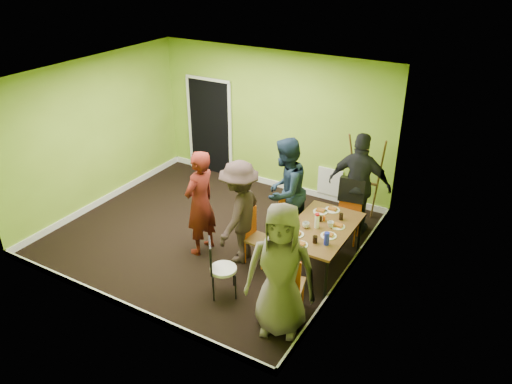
# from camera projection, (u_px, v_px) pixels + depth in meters

# --- Properties ---
(ground) EXTENTS (5.00, 5.00, 0.00)m
(ground) POSITION_uv_depth(u_px,v_px,m) (211.00, 234.00, 8.74)
(ground) COLOR black
(ground) RESTS_ON ground
(room_walls) EXTENTS (5.04, 4.54, 2.82)m
(room_walls) POSITION_uv_depth(u_px,v_px,m) (209.00, 182.00, 8.34)
(room_walls) COLOR olive
(room_walls) RESTS_ON ground
(dining_table) EXTENTS (0.90, 1.50, 0.75)m
(dining_table) POSITION_uv_depth(u_px,v_px,m) (321.00, 231.00, 7.52)
(dining_table) COLOR black
(dining_table) RESTS_ON ground
(chair_left_far) EXTENTS (0.43, 0.43, 0.94)m
(chair_left_far) POSITION_uv_depth(u_px,v_px,m) (290.00, 219.00, 8.17)
(chair_left_far) COLOR orange
(chair_left_far) RESTS_ON ground
(chair_left_near) EXTENTS (0.39, 0.39, 0.89)m
(chair_left_near) POSITION_uv_depth(u_px,v_px,m) (255.00, 233.00, 7.82)
(chair_left_near) COLOR orange
(chair_left_near) RESTS_ON ground
(chair_back_end) EXTENTS (0.49, 0.56, 1.05)m
(chair_back_end) POSITION_uv_depth(u_px,v_px,m) (351.00, 197.00, 8.40)
(chair_back_end) COLOR orange
(chair_back_end) RESTS_ON ground
(chair_front_end) EXTENTS (0.49, 0.49, 0.98)m
(chair_front_end) POSITION_uv_depth(u_px,v_px,m) (288.00, 282.00, 6.63)
(chair_front_end) COLOR orange
(chair_front_end) RESTS_ON ground
(chair_bentwood) EXTENTS (0.49, 0.49, 0.89)m
(chair_bentwood) POSITION_uv_depth(u_px,v_px,m) (219.00, 265.00, 7.06)
(chair_bentwood) COLOR black
(chair_bentwood) RESTS_ON ground
(easel) EXTENTS (0.67, 0.63, 1.68)m
(easel) POSITION_uv_depth(u_px,v_px,m) (365.00, 181.00, 8.74)
(easel) COLOR brown
(easel) RESTS_ON ground
(plate_near_left) EXTENTS (0.23, 0.23, 0.01)m
(plate_near_left) POSITION_uv_depth(u_px,v_px,m) (320.00, 212.00, 7.91)
(plate_near_left) COLOR white
(plate_near_left) RESTS_ON dining_table
(plate_near_right) EXTENTS (0.23, 0.23, 0.01)m
(plate_near_right) POSITION_uv_depth(u_px,v_px,m) (296.00, 234.00, 7.31)
(plate_near_right) COLOR white
(plate_near_right) RESTS_ON dining_table
(plate_far_back) EXTENTS (0.24, 0.24, 0.01)m
(plate_far_back) POSITION_uv_depth(u_px,v_px,m) (332.00, 210.00, 7.96)
(plate_far_back) COLOR white
(plate_far_back) RESTS_ON dining_table
(plate_far_front) EXTENTS (0.22, 0.22, 0.01)m
(plate_far_front) POSITION_uv_depth(u_px,v_px,m) (300.00, 245.00, 7.06)
(plate_far_front) COLOR white
(plate_far_front) RESTS_ON dining_table
(plate_wall_back) EXTENTS (0.21, 0.21, 0.01)m
(plate_wall_back) POSITION_uv_depth(u_px,v_px,m) (338.00, 227.00, 7.51)
(plate_wall_back) COLOR white
(plate_wall_back) RESTS_ON dining_table
(plate_wall_front) EXTENTS (0.24, 0.24, 0.01)m
(plate_wall_front) POSITION_uv_depth(u_px,v_px,m) (329.00, 236.00, 7.27)
(plate_wall_front) COLOR white
(plate_wall_front) RESTS_ON dining_table
(thermos) EXTENTS (0.07, 0.07, 0.21)m
(thermos) POSITION_uv_depth(u_px,v_px,m) (317.00, 221.00, 7.44)
(thermos) COLOR white
(thermos) RESTS_ON dining_table
(blue_bottle) EXTENTS (0.08, 0.08, 0.20)m
(blue_bottle) POSITION_uv_depth(u_px,v_px,m) (327.00, 239.00, 7.03)
(blue_bottle) COLOR #1923BC
(blue_bottle) RESTS_ON dining_table
(orange_bottle) EXTENTS (0.04, 0.04, 0.09)m
(orange_bottle) POSITION_uv_depth(u_px,v_px,m) (324.00, 218.00, 7.65)
(orange_bottle) COLOR orange
(orange_bottle) RESTS_ON dining_table
(glass_mid) EXTENTS (0.06, 0.06, 0.08)m
(glass_mid) POSITION_uv_depth(u_px,v_px,m) (320.00, 219.00, 7.64)
(glass_mid) COLOR black
(glass_mid) RESTS_ON dining_table
(glass_back) EXTENTS (0.06, 0.06, 0.11)m
(glass_back) POSITION_uv_depth(u_px,v_px,m) (341.00, 217.00, 7.68)
(glass_back) COLOR black
(glass_back) RESTS_ON dining_table
(glass_front) EXTENTS (0.07, 0.07, 0.10)m
(glass_front) POSITION_uv_depth(u_px,v_px,m) (315.00, 239.00, 7.10)
(glass_front) COLOR black
(glass_front) RESTS_ON dining_table
(cup_a) EXTENTS (0.11, 0.11, 0.09)m
(cup_a) POSITION_uv_depth(u_px,v_px,m) (306.00, 225.00, 7.47)
(cup_a) COLOR white
(cup_a) RESTS_ON dining_table
(cup_b) EXTENTS (0.10, 0.10, 0.09)m
(cup_b) POSITION_uv_depth(u_px,v_px,m) (330.00, 224.00, 7.48)
(cup_b) COLOR white
(cup_b) RESTS_ON dining_table
(person_standing) EXTENTS (0.47, 0.68, 1.76)m
(person_standing) POSITION_uv_depth(u_px,v_px,m) (200.00, 203.00, 7.90)
(person_standing) COLOR #50140D
(person_standing) RESTS_ON ground
(person_left_far) EXTENTS (0.72, 0.91, 1.84)m
(person_left_far) POSITION_uv_depth(u_px,v_px,m) (285.00, 192.00, 8.18)
(person_left_far) COLOR #142434
(person_left_far) RESTS_ON ground
(person_left_near) EXTENTS (0.74, 1.16, 1.70)m
(person_left_near) POSITION_uv_depth(u_px,v_px,m) (239.00, 212.00, 7.70)
(person_left_near) COLOR #2F221F
(person_left_near) RESTS_ON ground
(person_back_end) EXTENTS (1.10, 0.53, 1.82)m
(person_back_end) POSITION_uv_depth(u_px,v_px,m) (359.00, 185.00, 8.43)
(person_back_end) COLOR black
(person_back_end) RESTS_ON ground
(person_front_end) EXTENTS (1.04, 0.84, 1.85)m
(person_front_end) POSITION_uv_depth(u_px,v_px,m) (281.00, 271.00, 6.23)
(person_front_end) COLOR gray
(person_front_end) RESTS_ON ground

